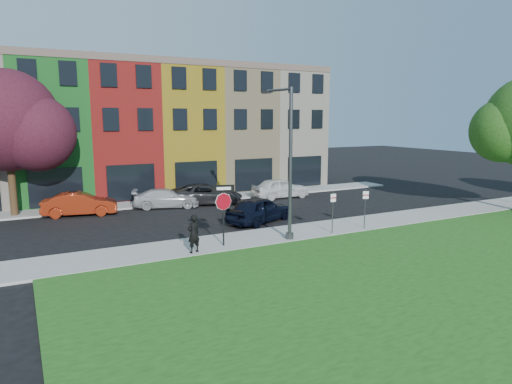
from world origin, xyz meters
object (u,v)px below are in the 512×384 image
stop_sign (223,202)px  sedan_near (260,210)px  man (194,234)px  street_lamp (288,164)px

stop_sign → sedan_near: stop_sign is taller
man → street_lamp: size_ratio=0.23×
man → sedan_near: man is taller
stop_sign → sedan_near: 5.79m
sedan_near → street_lamp: street_lamp is taller
man → sedan_near: (5.68, 4.36, -0.22)m
street_lamp → stop_sign: bearing=170.6°
street_lamp → sedan_near: bearing=75.3°
stop_sign → street_lamp: (3.38, -0.21, 1.68)m
man → sedan_near: bearing=-160.2°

